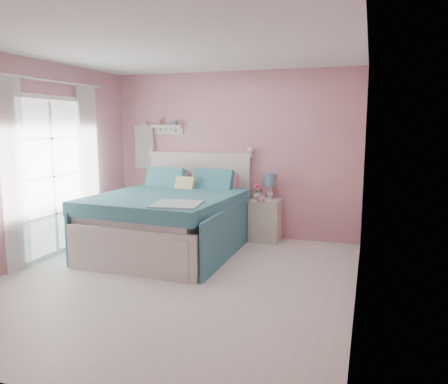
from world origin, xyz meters
The scene contains 13 objects.
floor centered at (0.00, 0.00, 0.00)m, with size 4.50×4.50×0.00m, color silver.
room_shell centered at (0.00, 0.00, 1.58)m, with size 4.50×4.50×4.50m.
bed centered at (-0.56, 1.10, 0.43)m, with size 1.92×2.35×1.33m.
nightstand centered at (0.59, 2.01, 0.32)m, with size 0.44×0.44×0.64m.
table_lamp centered at (0.65, 2.07, 0.91)m, with size 0.20×0.20×0.39m.
vase centered at (0.47, 2.04, 0.71)m, with size 0.13×0.13×0.14m, color silver.
teacup centered at (0.57, 1.83, 0.69)m, with size 0.11×0.11×0.09m, color pink.
roses centered at (0.46, 2.03, 0.82)m, with size 0.14×0.11×0.12m.
wall_shelf centered at (-1.11, 2.19, 1.73)m, with size 0.50×0.15×0.25m.
hanging_dress centered at (-1.55, 2.18, 1.40)m, with size 0.34×0.03×0.72m, color white.
french_door centered at (-1.97, 0.40, 1.07)m, with size 0.04×1.32×2.16m.
curtain_near centered at (-1.92, -0.34, 1.18)m, with size 0.04×0.40×2.32m, color white.
curtain_far centered at (-1.92, 1.14, 1.18)m, with size 0.04×0.40×2.32m, color white.
Camera 1 is at (2.08, -4.40, 1.77)m, focal length 35.00 mm.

